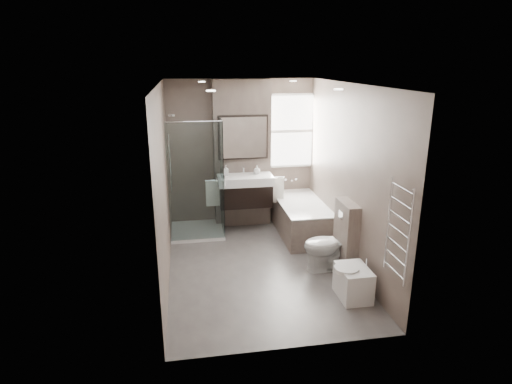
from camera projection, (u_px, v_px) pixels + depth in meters
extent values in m
cube|color=#575250|center=(259.00, 267.00, 6.29)|extent=(2.65, 3.85, 0.05)
cube|color=silver|center=(260.00, 82.00, 5.51)|extent=(2.65, 3.85, 0.05)
cube|color=#6C5D53|center=(241.00, 153.00, 7.71)|extent=(2.65, 0.05, 2.60)
cube|color=#6C5D53|center=(295.00, 234.00, 4.09)|extent=(2.65, 0.05, 2.60)
cube|color=#6C5D53|center=(162.00, 185.00, 5.69)|extent=(0.05, 3.85, 2.60)
cube|color=#6C5D53|center=(351.00, 177.00, 6.11)|extent=(0.05, 3.85, 2.60)
cube|color=#665850|center=(242.00, 154.00, 7.57)|extent=(1.00, 0.25, 2.60)
cube|color=black|center=(245.00, 195.00, 7.43)|extent=(0.90, 0.45, 0.38)
cube|color=white|center=(245.00, 180.00, 7.35)|extent=(0.95, 0.47, 0.15)
cylinder|color=silver|center=(244.00, 170.00, 7.47)|extent=(0.03, 0.03, 0.12)
cylinder|color=silver|center=(244.00, 168.00, 7.40)|extent=(0.02, 0.12, 0.02)
cube|color=black|center=(243.00, 137.00, 7.33)|extent=(0.86, 0.06, 0.76)
cube|color=white|center=(243.00, 138.00, 7.29)|extent=(0.80, 0.02, 0.70)
cube|color=silver|center=(213.00, 193.00, 7.31)|extent=(0.24, 0.06, 0.44)
cube|color=silver|center=(277.00, 190.00, 7.49)|extent=(0.24, 0.06, 0.44)
cube|color=white|center=(197.00, 231.00, 7.50)|extent=(0.90, 0.90, 0.06)
cube|color=white|center=(196.00, 183.00, 6.79)|extent=(0.88, 0.01, 1.94)
cube|color=white|center=(221.00, 175.00, 7.28)|extent=(0.01, 0.88, 1.94)
cylinder|color=silver|center=(170.00, 164.00, 7.08)|extent=(0.02, 0.02, 1.00)
cube|color=#665850|center=(301.00, 219.00, 7.39)|extent=(0.75, 1.60, 0.55)
cube|color=white|center=(301.00, 203.00, 7.30)|extent=(0.75, 1.60, 0.03)
cube|color=white|center=(301.00, 207.00, 7.32)|extent=(0.61, 1.42, 0.12)
cube|color=white|center=(290.00, 131.00, 7.71)|extent=(0.98, 0.04, 1.33)
cube|color=white|center=(291.00, 131.00, 7.68)|extent=(0.90, 0.01, 1.25)
cube|color=white|center=(291.00, 131.00, 7.68)|extent=(0.90, 0.01, 0.05)
imported|color=white|center=(329.00, 245.00, 6.09)|extent=(0.76, 0.47, 0.75)
cube|color=#665850|center=(346.00, 236.00, 6.09)|extent=(0.18, 0.55, 1.00)
cube|color=silver|center=(341.00, 215.00, 5.99)|extent=(0.01, 0.16, 0.11)
cube|color=white|center=(353.00, 283.00, 5.40)|extent=(0.37, 0.51, 0.41)
cylinder|color=white|center=(347.00, 269.00, 5.33)|extent=(0.30, 0.30, 0.05)
cylinder|color=silver|center=(367.00, 262.00, 5.35)|extent=(0.02, 0.02, 0.10)
cylinder|color=silver|center=(409.00, 239.00, 4.43)|extent=(0.03, 0.03, 1.10)
cylinder|color=silver|center=(389.00, 223.00, 4.86)|extent=(0.03, 0.03, 1.10)
cube|color=silver|center=(398.00, 231.00, 4.65)|extent=(0.02, 0.46, 1.00)
imported|color=white|center=(226.00, 170.00, 7.31)|extent=(0.08, 0.08, 0.18)
imported|color=white|center=(257.00, 170.00, 7.43)|extent=(0.12, 0.12, 0.15)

